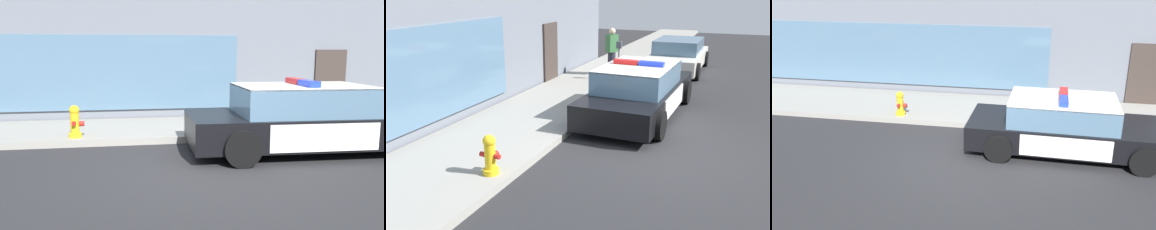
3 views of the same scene
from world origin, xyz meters
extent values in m
plane|color=#262628|center=(0.00, 0.00, 0.00)|extent=(48.00, 48.00, 0.00)
cube|color=gray|center=(0.00, 3.54, 0.07)|extent=(48.00, 2.74, 0.15)
cube|color=#382D28|center=(4.88, 4.93, 1.05)|extent=(1.00, 0.08, 2.10)
cube|color=black|center=(2.41, 1.11, 0.50)|extent=(5.02, 2.01, 0.60)
cube|color=silver|center=(4.00, 1.06, 0.67)|extent=(1.74, 1.87, 0.05)
cube|color=silver|center=(0.67, 1.16, 0.67)|extent=(1.44, 1.86, 0.05)
cube|color=silver|center=(2.34, 2.05, 0.50)|extent=(2.08, 0.09, 0.51)
cube|color=silver|center=(2.28, 0.17, 0.50)|extent=(2.08, 0.09, 0.51)
cube|color=yellow|center=(2.34, 2.07, 0.50)|extent=(0.22, 0.02, 0.26)
cube|color=slate|center=(2.21, 1.11, 1.07)|extent=(2.63, 1.75, 0.60)
cube|color=silver|center=(2.21, 1.11, 1.36)|extent=(2.63, 1.75, 0.04)
cube|color=red|center=(2.22, 1.45, 1.44)|extent=(0.22, 0.64, 0.11)
cube|color=blue|center=(2.20, 0.78, 1.44)|extent=(0.22, 0.64, 0.11)
cylinder|color=black|center=(4.07, 1.99, 0.34)|extent=(0.69, 0.24, 0.68)
cylinder|color=black|center=(0.80, 2.09, 0.34)|extent=(0.69, 0.24, 0.68)
cylinder|color=black|center=(0.74, 0.23, 0.34)|extent=(0.69, 0.24, 0.68)
cylinder|color=gold|center=(-2.44, 2.51, 0.20)|extent=(0.28, 0.28, 0.10)
cylinder|color=gold|center=(-2.44, 2.51, 0.47)|extent=(0.19, 0.19, 0.45)
sphere|color=gold|center=(-2.44, 2.51, 0.77)|extent=(0.22, 0.22, 0.22)
cylinder|color=#B21E19|center=(-2.44, 2.51, 0.84)|extent=(0.06, 0.06, 0.05)
cylinder|color=#B21E19|center=(-2.44, 2.36, 0.50)|extent=(0.09, 0.10, 0.09)
cylinder|color=#B21E19|center=(-2.44, 2.65, 0.50)|extent=(0.09, 0.10, 0.09)
cylinder|color=#B21E19|center=(-2.29, 2.51, 0.46)|extent=(0.10, 0.12, 0.12)
camera|label=1|loc=(-1.17, -6.22, 2.05)|focal=36.16mm
camera|label=2|loc=(-7.93, -1.42, 3.30)|focal=38.48mm
camera|label=3|loc=(1.58, -8.88, 4.58)|focal=39.50mm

